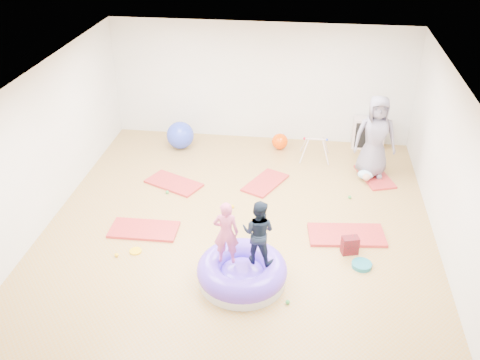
# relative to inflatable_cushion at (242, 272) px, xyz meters

# --- Properties ---
(room) EXTENTS (7.01, 8.01, 2.81)m
(room) POSITION_rel_inflatable_cushion_xyz_m (-0.25, 1.33, 1.22)
(room) COLOR #9E8554
(room) RESTS_ON ground
(gym_mat_front_left) EXTENTS (1.23, 0.63, 0.05)m
(gym_mat_front_left) POSITION_rel_inflatable_cushion_xyz_m (-1.93, 1.12, -0.15)
(gym_mat_front_left) COLOR red
(gym_mat_front_left) RESTS_ON ground
(gym_mat_mid_left) EXTENTS (1.29, 1.01, 0.05)m
(gym_mat_mid_left) POSITION_rel_inflatable_cushion_xyz_m (-1.80, 2.82, -0.15)
(gym_mat_mid_left) COLOR red
(gym_mat_mid_left) RESTS_ON ground
(gym_mat_center_back) EXTENTS (0.96, 1.21, 0.05)m
(gym_mat_center_back) POSITION_rel_inflatable_cushion_xyz_m (0.09, 3.09, -0.15)
(gym_mat_center_back) COLOR red
(gym_mat_center_back) RESTS_ON ground
(gym_mat_right) EXTENTS (1.40, 0.81, 0.06)m
(gym_mat_right) POSITION_rel_inflatable_cushion_xyz_m (1.69, 1.43, -0.15)
(gym_mat_right) COLOR red
(gym_mat_right) RESTS_ON ground
(gym_mat_rear_right) EXTENTS (0.84, 1.18, 0.04)m
(gym_mat_rear_right) POSITION_rel_inflatable_cushion_xyz_m (2.37, 3.65, -0.15)
(gym_mat_rear_right) COLOR red
(gym_mat_rear_right) RESTS_ON ground
(inflatable_cushion) EXTENTS (1.43, 1.43, 0.45)m
(inflatable_cushion) POSITION_rel_inflatable_cushion_xyz_m (0.00, 0.00, 0.00)
(inflatable_cushion) COLOR silver
(inflatable_cushion) RESTS_ON ground
(child_pink) EXTENTS (0.41, 0.28, 1.07)m
(child_pink) POSITION_rel_inflatable_cushion_xyz_m (-0.25, 0.02, 0.77)
(child_pink) COLOR #CF5585
(child_pink) RESTS_ON inflatable_cushion
(child_navy) EXTENTS (0.60, 0.51, 1.08)m
(child_navy) POSITION_rel_inflatable_cushion_xyz_m (0.24, 0.10, 0.78)
(child_navy) COLOR black
(child_navy) RESTS_ON inflatable_cushion
(adult_caregiver) EXTENTS (0.90, 0.62, 1.76)m
(adult_caregiver) POSITION_rel_inflatable_cushion_xyz_m (2.28, 3.72, 0.75)
(adult_caregiver) COLOR slate
(adult_caregiver) RESTS_ON gym_mat_rear_right
(infant) EXTENTS (0.34, 0.34, 0.20)m
(infant) POSITION_rel_inflatable_cushion_xyz_m (2.16, 3.47, -0.03)
(infant) COLOR #ABD9F8
(infant) RESTS_ON gym_mat_rear_right
(ball_pit_balls) EXTENTS (4.30, 3.22, 0.07)m
(ball_pit_balls) POSITION_rel_inflatable_cushion_xyz_m (0.01, 1.14, -0.14)
(ball_pit_balls) COLOR green
(ball_pit_balls) RESTS_ON ground
(exercise_ball_blue) EXTENTS (0.63, 0.63, 0.63)m
(exercise_ball_blue) POSITION_rel_inflatable_cushion_xyz_m (-2.04, 4.51, 0.14)
(exercise_ball_blue) COLOR blue
(exercise_ball_blue) RESTS_ON ground
(exercise_ball_orange) EXTENTS (0.37, 0.37, 0.37)m
(exercise_ball_orange) POSITION_rel_inflatable_cushion_xyz_m (0.27, 4.76, 0.01)
(exercise_ball_orange) COLOR #FD4600
(exercise_ball_orange) RESTS_ON ground
(infant_play_gym) EXTENTS (0.67, 0.63, 0.51)m
(infant_play_gym) POSITION_rel_inflatable_cushion_xyz_m (1.09, 4.34, 0.17)
(infant_play_gym) COLOR beige
(infant_play_gym) RESTS_ON ground
(cube_shelf) EXTENTS (0.72, 0.36, 0.72)m
(cube_shelf) POSITION_rel_inflatable_cushion_xyz_m (2.31, 5.12, 0.19)
(cube_shelf) COLOR beige
(cube_shelf) RESTS_ON ground
(balance_disc) EXTENTS (0.33, 0.33, 0.07)m
(balance_disc) POSITION_rel_inflatable_cushion_xyz_m (1.91, 0.60, -0.14)
(balance_disc) COLOR #1A6E80
(balance_disc) RESTS_ON ground
(backpack) EXTENTS (0.31, 0.24, 0.32)m
(backpack) POSITION_rel_inflatable_cushion_xyz_m (1.72, 0.95, -0.02)
(backpack) COLOR maroon
(backpack) RESTS_ON ground
(yellow_toy) EXTENTS (0.21, 0.21, 0.03)m
(yellow_toy) POSITION_rel_inflatable_cushion_xyz_m (-1.90, 0.50, -0.16)
(yellow_toy) COLOR yellow
(yellow_toy) RESTS_ON ground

